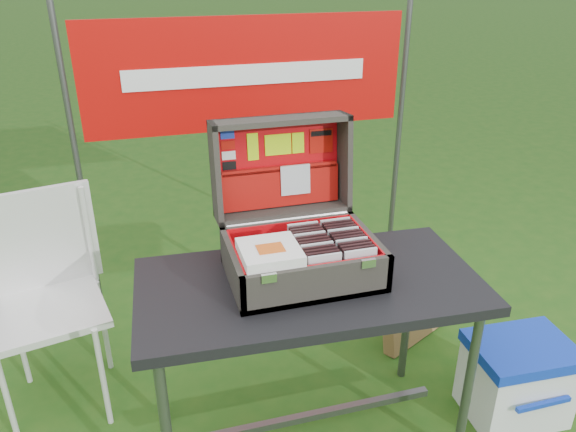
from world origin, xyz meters
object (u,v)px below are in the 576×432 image
object	(u,v)px
table	(308,366)
cooler	(516,379)
chair	(50,313)
cardboard_box	(414,300)
suitcase	(298,206)

from	to	relation	value
table	cooler	size ratio (longest dim) A/B	2.95
chair	cardboard_box	xyz separation A→B (m)	(1.71, 0.01, -0.25)
cooler	cardboard_box	xyz separation A→B (m)	(-0.17, 0.61, 0.04)
table	suitcase	xyz separation A→B (m)	(-0.02, 0.10, 0.64)
chair	cooler	bearing A→B (deg)	-30.42
cooler	cardboard_box	world-z (taller)	cardboard_box
table	cardboard_box	bearing A→B (deg)	37.76
chair	cardboard_box	distance (m)	1.73
cardboard_box	chair	bearing A→B (deg)	153.89
cooler	chair	size ratio (longest dim) A/B	0.44
suitcase	chair	distance (m)	1.18
suitcase	chair	world-z (taller)	suitcase
table	cooler	xyz separation A→B (m)	(0.91, -0.10, -0.20)
suitcase	cooler	distance (m)	1.27
chair	cardboard_box	world-z (taller)	chair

